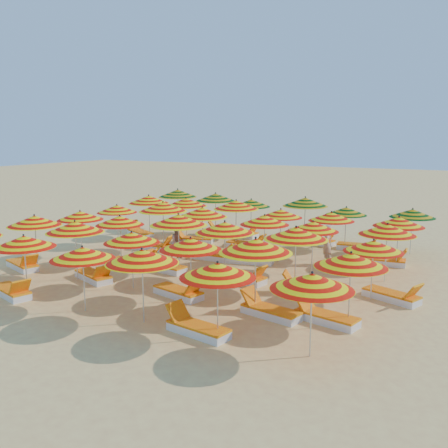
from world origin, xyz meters
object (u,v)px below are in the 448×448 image
(umbrella_12, at_px, (80,216))
(umbrella_13, at_px, (120,220))
(lounger_4, at_px, (179,292))
(lounger_16, at_px, (193,240))
(umbrella_3, at_px, (142,256))
(lounger_6, at_px, (325,317))
(umbrella_2, at_px, (83,253))
(umbrella_32, at_px, (251,203))
(umbrella_21, at_px, (265,220))
(umbrella_6, at_px, (35,221))
(lounger_7, at_px, (138,261))
(umbrella_34, at_px, (346,211))
(beachgoer_a, at_px, (327,245))
(umbrella_16, at_px, (296,233))
(umbrella_30, at_px, (178,193))
(lounger_3, at_px, (94,276))
(lounger_13, at_px, (215,256))
(lounger_0, at_px, (12,292))
(lounger_21, at_px, (317,241))
(lounger_17, at_px, (247,245))
(umbrella_23, at_px, (387,230))
(umbrella_31, at_px, (216,197))
(umbrella_9, at_px, (191,244))
(umbrella_18, at_px, (117,209))
(umbrella_24, at_px, (149,200))
(lounger_15, at_px, (140,233))
(umbrella_7, at_px, (75,227))
(umbrella_10, at_px, (256,246))
(umbrella_14, at_px, (178,220))
(lounger_2, at_px, (23,265))
(lounger_11, at_px, (393,296))
(lounger_12, at_px, (154,247))
(umbrella_33, at_px, (305,202))
(umbrella_17, at_px, (373,246))
(umbrella_19, at_px, (163,207))
(umbrella_35, at_px, (412,213))
(lounger_14, at_px, (250,259))
(umbrella_22, at_px, (313,226))
(lounger_1, at_px, (197,328))
(umbrella_4, at_px, (218,270))
(beachgoer_b, at_px, (178,243))
(lounger_8, at_px, (164,267))
(umbrella_29, at_px, (399,222))
(lounger_18, at_px, (384,261))
(umbrella_25, at_px, (186,202))
(lounger_22, at_px, (359,246))
(lounger_9, at_px, (243,278))
(umbrella_27, at_px, (281,213))
(umbrella_20, at_px, (202,212))

(umbrella_12, bearing_deg, umbrella_13, -3.90)
(lounger_4, xyz_separation_m, lounger_16, (-3.81, 6.83, 0.00))
(umbrella_3, distance_m, lounger_6, 5.11)
(umbrella_2, height_order, umbrella_32, umbrella_32)
(umbrella_3, relative_size, umbrella_21, 0.94)
(lounger_16, bearing_deg, umbrella_6, 49.00)
(lounger_7, bearing_deg, umbrella_34, 25.96)
(beachgoer_a, bearing_deg, umbrella_2, -44.91)
(umbrella_16, distance_m, umbrella_34, 6.83)
(umbrella_30, xyz_separation_m, lounger_6, (10.98, -9.29, -1.74))
(lounger_4, bearing_deg, umbrella_12, 173.08)
(lounger_3, distance_m, lounger_13, 5.00)
(lounger_0, relative_size, lounger_21, 1.00)
(umbrella_32, relative_size, lounger_17, 1.33)
(umbrella_23, height_order, umbrella_30, umbrella_30)
(umbrella_31, bearing_deg, lounger_17, -37.39)
(umbrella_9, height_order, umbrella_13, umbrella_9)
(umbrella_18, relative_size, umbrella_24, 1.13)
(lounger_15, height_order, lounger_21, same)
(umbrella_7, height_order, lounger_6, umbrella_7)
(umbrella_23, xyz_separation_m, lounger_6, (-0.61, -4.66, -1.64))
(umbrella_10, height_order, umbrella_14, umbrella_14)
(umbrella_2, xyz_separation_m, lounger_2, (-5.25, 2.19, -1.53))
(umbrella_10, bearing_deg, lounger_11, 42.03)
(lounger_6, bearing_deg, lounger_12, -14.98)
(umbrella_33, bearing_deg, beachgoer_a, -57.72)
(lounger_4, bearing_deg, umbrella_17, 39.69)
(umbrella_19, bearing_deg, umbrella_35, 26.19)
(umbrella_17, relative_size, lounger_14, 1.07)
(umbrella_18, height_order, umbrella_22, umbrella_22)
(lounger_1, height_order, lounger_12, same)
(umbrella_4, relative_size, beachgoer_b, 1.84)
(umbrella_17, relative_size, lounger_15, 1.07)
(umbrella_6, height_order, beachgoer_b, umbrella_6)
(umbrella_14, bearing_deg, umbrella_16, -1.25)
(lounger_8, bearing_deg, beachgoer_a, -134.92)
(umbrella_29, height_order, lounger_13, umbrella_29)
(umbrella_4, height_order, umbrella_33, umbrella_33)
(lounger_4, height_order, lounger_14, same)
(umbrella_9, distance_m, lounger_18, 8.40)
(umbrella_10, relative_size, umbrella_13, 1.11)
(lounger_14, bearing_deg, lounger_4, 75.71)
(umbrella_25, xyz_separation_m, lounger_22, (7.55, 2.06, -1.69))
(umbrella_14, distance_m, lounger_12, 4.19)
(beachgoer_a, bearing_deg, lounger_21, -173.01)
(lounger_8, xyz_separation_m, lounger_9, (3.19, 0.17, 0.00))
(umbrella_27, height_order, lounger_16, umbrella_27)
(umbrella_13, relative_size, umbrella_25, 0.93)
(umbrella_20, xyz_separation_m, lounger_3, (-1.60, -4.54, -1.72))
(lounger_18, bearing_deg, lounger_22, 118.01)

